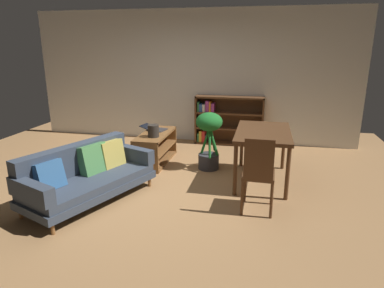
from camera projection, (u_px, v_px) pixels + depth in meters
name	position (u px, v px, depth m)	size (l,w,h in m)	color
ground_plane	(152.00, 187.00, 4.94)	(8.16, 8.16, 0.00)	#A87A4C
back_wall_panel	(191.00, 77.00, 7.10)	(6.80, 0.10, 2.70)	silver
fabric_couch	(86.00, 174.00, 4.48)	(1.35, 1.91, 0.73)	brown
media_console	(156.00, 148.00, 5.97)	(0.45, 1.16, 0.52)	brown
open_laptop	(155.00, 129.00, 6.12)	(0.49, 0.36, 0.08)	#333338
desk_speaker	(153.00, 131.00, 5.63)	(0.18, 0.18, 0.20)	#2D2823
potted_floor_plant	(209.00, 136.00, 5.54)	(0.43, 0.49, 0.95)	#333338
dining_table	(263.00, 136.00, 5.01)	(0.78, 1.32, 0.78)	#56351E
dining_chair_near	(259.00, 172.00, 4.06)	(0.39, 0.43, 0.97)	#56351E
bookshelf	(225.00, 120.00, 7.03)	(1.39, 0.29, 1.00)	#56351E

